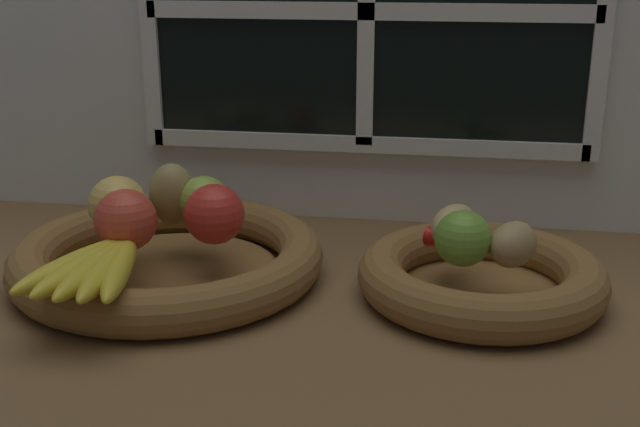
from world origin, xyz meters
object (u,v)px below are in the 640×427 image
Objects in this scene: apple_red_right at (214,214)px; apple_green_back at (204,202)px; pear_brown at (173,194)px; potato_small at (513,244)px; banana_bunch_front at (98,266)px; apple_golden_left at (118,205)px; fruit_bowl_left at (168,258)px; potato_oblong at (454,225)px; chili_pepper at (470,245)px; apple_red_front at (126,220)px; lime_near at (463,238)px; fruit_bowl_right at (481,277)px.

apple_red_right is 1.11× the size of apple_green_back.
pear_brown is 1.20× the size of potato_small.
banana_bunch_front is at bearing -127.46° from apple_red_right.
apple_golden_left and apple_red_right have the same top height.
pear_brown is at bearing 98.11° from fruit_bowl_left.
potato_oblong is (28.31, 3.95, -1.18)cm from apple_red_right.
potato_small is at bearing -3.33° from chili_pepper.
apple_red_front is 8.78cm from banana_bunch_front.
chili_pepper is at bearing -1.12° from apple_golden_left.
banana_bunch_front is (0.11, -8.47, -2.33)cm from apple_red_front.
apple_red_right reaches higher than potato_oblong.
pear_brown is 0.42× the size of banana_bunch_front.
apple_golden_left is 1.08× the size of potato_small.
chili_pepper is (39.80, 4.72, -2.47)cm from apple_red_front.
pear_brown is at bearing 140.98° from apple_red_right.
lime_near reaches higher than banana_bunch_front.
apple_golden_left is 47.88cm from potato_small.
potato_oblong is at bearing -3.26° from apple_green_back.
potato_small is 1.06× the size of lime_near.
banana_bunch_front is (-2.87, -13.61, 4.24)cm from fruit_bowl_left.
apple_red_front is 38.88cm from lime_near.
lime_near is at bearing -14.23° from apple_green_back.
pear_brown is at bearing 83.08° from banana_bunch_front.
chili_pepper is at bearing -7.63° from pear_brown.
apple_green_back is at bearing 22.35° from apple_golden_left.
potato_oblong is 1.26× the size of lime_near.
pear_brown reaches higher than chili_pepper.
banana_bunch_front is 1.73× the size of chili_pepper.
apple_red_right is at bearing 52.54° from banana_bunch_front.
lime_near reaches higher than potato_oblong.
potato_small is (44.41, 2.06, -1.11)cm from apple_red_front.
banana_bunch_front is at bearing -165.69° from lime_near.
chili_pepper is (37.48, -5.02, -2.83)cm from pear_brown.
potato_oblong is at bearing 3.14° from apple_golden_left.
apple_golden_left is (-44.66, 0.43, 6.51)cm from fruit_bowl_right.
potato_small is (3.08, -3.08, 5.44)cm from fruit_bowl_right.
potato_small is at bearing -4.20° from apple_golden_left.
apple_green_back is (-34.83, 4.47, 6.18)cm from fruit_bowl_right.
pear_brown is 42.81cm from potato_small.
potato_small is (34.85, -1.81, -1.08)cm from apple_red_right.
apple_green_back is 0.59× the size of chili_pepper.
apple_golden_left is 42.39cm from lime_near.
apple_red_right is 0.66× the size of chili_pepper.
apple_green_back is 4.25cm from pear_brown.
apple_red_right is at bearing -151.71° from chili_pepper.
apple_green_back is 0.34× the size of banana_bunch_front.
pear_brown is 1.27× the size of lime_near.
lime_near is at bearing 2.08° from apple_red_front.
apple_red_right is 34.91cm from potato_small.
apple_red_right is (12.89, -1.69, 0.01)cm from apple_golden_left.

